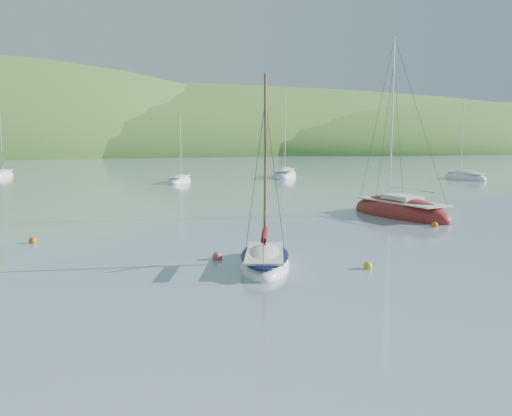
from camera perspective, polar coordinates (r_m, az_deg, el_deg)
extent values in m
plane|color=gray|center=(23.69, 8.48, -6.80)|extent=(700.00, 700.00, 0.00)
ellipsoid|color=#3E6B29|center=(191.32, -12.41, 5.57)|extent=(440.00, 110.00, 44.00)
ellipsoid|color=#3E6B29|center=(206.53, 13.66, 5.66)|extent=(240.00, 100.00, 34.00)
ellipsoid|color=white|center=(25.19, 0.87, -5.62)|extent=(3.79, 6.23, 1.43)
cube|color=beige|center=(24.97, 0.87, -4.52)|extent=(2.88, 4.84, 0.10)
cylinder|color=brown|center=(25.28, 0.93, 4.47)|extent=(0.12, 0.12, 7.81)
ellipsoid|color=black|center=(25.10, 0.88, -4.69)|extent=(3.73, 6.16, 0.25)
cylinder|color=#590A0D|center=(24.22, 0.84, -2.70)|extent=(1.06, 2.76, 0.24)
ellipsoid|color=maroon|center=(41.53, 14.19, -0.54)|extent=(5.15, 9.62, 2.52)
cube|color=beige|center=(41.29, 14.40, 0.64)|extent=(3.91, 7.48, 0.10)
cylinder|color=silver|center=(41.97, 13.46, 8.54)|extent=(0.12, 0.12, 11.42)
cube|color=beige|center=(41.26, 14.41, 0.97)|extent=(2.25, 2.88, 0.42)
cylinder|color=silver|center=(40.53, 15.31, 1.78)|extent=(1.09, 4.29, 0.09)
ellipsoid|color=white|center=(68.30, -7.66, 2.63)|extent=(4.44, 6.45, 1.67)
cube|color=beige|center=(68.13, -7.70, 3.12)|extent=(3.40, 5.00, 0.10)
cylinder|color=silver|center=(68.78, -7.55, 6.19)|extent=(0.12, 0.12, 7.32)
ellipsoid|color=white|center=(75.88, 2.86, 3.21)|extent=(6.10, 9.23, 2.37)
cube|color=beige|center=(75.65, 2.86, 3.83)|extent=(4.66, 7.16, 0.10)
cylinder|color=silver|center=(76.72, 2.94, 7.75)|extent=(0.12, 0.12, 10.46)
ellipsoid|color=white|center=(83.96, -24.13, 2.95)|extent=(3.39, 6.94, 1.81)
cube|color=beige|center=(83.80, -24.18, 3.38)|extent=(2.56, 5.40, 0.10)
cylinder|color=silver|center=(84.54, -24.13, 6.10)|extent=(0.12, 0.12, 7.98)
ellipsoid|color=white|center=(77.44, 20.18, 2.83)|extent=(3.03, 7.49, 2.00)
cube|color=beige|center=(77.28, 20.27, 3.34)|extent=(2.28, 5.84, 0.10)
cylinder|color=silver|center=(77.92, 19.94, 6.60)|extent=(0.12, 0.12, 8.81)
sphere|color=gold|center=(25.20, 11.11, -5.71)|extent=(0.39, 0.39, 0.39)
sphere|color=#D14644|center=(26.59, -3.89, -4.89)|extent=(0.46, 0.46, 0.46)
sphere|color=#C95412|center=(37.31, 17.43, -1.64)|extent=(0.41, 0.41, 0.41)
sphere|color=#C95412|center=(32.67, -21.42, -3.07)|extent=(0.41, 0.41, 0.41)
sphere|color=#C95412|center=(26.38, 0.46, -4.98)|extent=(0.48, 0.48, 0.48)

